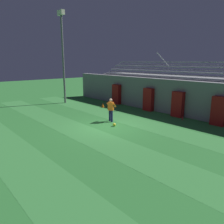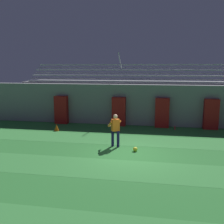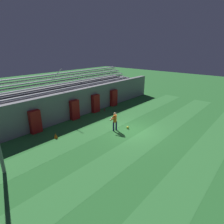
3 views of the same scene
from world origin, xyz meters
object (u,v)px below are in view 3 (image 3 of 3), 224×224
at_px(water_bottle, 105,110).
at_px(padding_pillar_far_left, 35,122).
at_px(padding_pillar_gate_right, 96,103).
at_px(padding_pillar_gate_left, 75,110).
at_px(traffic_cone, 56,136).
at_px(goalkeeper, 115,120).
at_px(soccer_ball, 128,127).
at_px(padding_pillar_far_right, 114,98).

bearing_deg(water_bottle, padding_pillar_far_left, 175.85).
height_order(padding_pillar_gate_right, water_bottle, padding_pillar_gate_right).
bearing_deg(padding_pillar_far_left, padding_pillar_gate_left, 0.00).
xyz_separation_m(padding_pillar_gate_right, traffic_cone, (-6.56, -2.16, -0.77)).
distance_m(goalkeeper, soccer_ball, 1.50).
height_order(padding_pillar_gate_left, soccer_ball, padding_pillar_gate_left).
xyz_separation_m(padding_pillar_gate_left, soccer_ball, (1.60, -5.40, -0.87)).
height_order(padding_pillar_far_left, padding_pillar_far_right, same).
bearing_deg(water_bottle, goalkeeper, -127.34).
distance_m(padding_pillar_far_left, soccer_ball, 7.92).
bearing_deg(padding_pillar_far_right, soccer_ball, -129.27).
height_order(padding_pillar_gate_left, traffic_cone, padding_pillar_gate_left).
height_order(padding_pillar_far_right, water_bottle, padding_pillar_far_right).
bearing_deg(soccer_ball, padding_pillar_gate_left, 106.46).
relative_size(padding_pillar_gate_left, padding_pillar_far_right, 1.00).
bearing_deg(goalkeeper, traffic_cone, 147.93).
bearing_deg(goalkeeper, padding_pillar_gate_right, 63.56).
xyz_separation_m(padding_pillar_gate_left, traffic_cone, (-3.66, -2.16, -0.77)).
bearing_deg(padding_pillar_far_left, traffic_cone, -77.65).
height_order(soccer_ball, traffic_cone, traffic_cone).
xyz_separation_m(padding_pillar_gate_left, water_bottle, (3.74, -0.57, -0.86)).
distance_m(padding_pillar_far_right, goalkeeper, 7.28).
height_order(padding_pillar_far_left, traffic_cone, padding_pillar_far_left).
height_order(goalkeeper, traffic_cone, goalkeeper).
xyz_separation_m(padding_pillar_far_right, traffic_cone, (-9.67, -2.16, -0.77)).
bearing_deg(water_bottle, padding_pillar_gate_left, 171.32).
bearing_deg(goalkeeper, soccer_ball, -30.15).
xyz_separation_m(padding_pillar_far_left, padding_pillar_far_right, (10.15, 0.00, 0.00)).
distance_m(traffic_cone, water_bottle, 7.57).
xyz_separation_m(padding_pillar_far_left, soccer_ball, (5.73, -5.40, -0.87)).
bearing_deg(padding_pillar_far_left, soccer_ball, -43.33).
distance_m(padding_pillar_gate_right, traffic_cone, 6.95).
distance_m(padding_pillar_far_left, traffic_cone, 2.34).
distance_m(padding_pillar_gate_right, padding_pillar_far_right, 3.11).
bearing_deg(soccer_ball, water_bottle, 66.08).
bearing_deg(soccer_ball, goalkeeper, 149.85).
relative_size(goalkeeper, soccer_ball, 7.59).
bearing_deg(goalkeeper, padding_pillar_far_left, 134.25).
bearing_deg(padding_pillar_gate_right, water_bottle, -34.37).
bearing_deg(padding_pillar_far_right, goalkeeper, -138.93).
height_order(padding_pillar_far_right, traffic_cone, padding_pillar_far_right).
distance_m(padding_pillar_far_left, goalkeeper, 6.68).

